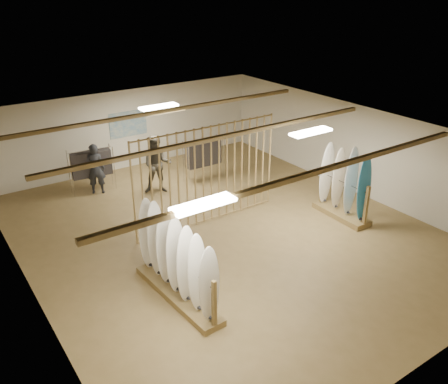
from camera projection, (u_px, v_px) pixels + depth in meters
floor at (224, 232)px, 12.91m from camera, size 12.00×12.00×0.00m
ceiling at (224, 133)px, 11.74m from camera, size 12.00×12.00×0.00m
wall_back at (128, 129)px, 16.82m from camera, size 12.00×0.00×12.00m
wall_front at (430, 305)px, 7.83m from camera, size 12.00×0.00×12.00m
wall_left at (24, 240)px, 9.74m from camera, size 0.00×12.00×12.00m
wall_right at (355, 149)px, 14.90m from camera, size 0.00×12.00×12.00m
ceiling_slats at (224, 136)px, 11.78m from camera, size 9.50×6.12×0.10m
light_panels at (224, 136)px, 11.77m from camera, size 1.20×0.35×0.06m
bamboo_partition at (207, 175)px, 12.92m from camera, size 4.45×0.05×2.78m
poster at (128, 124)px, 16.72m from camera, size 1.40×0.03×0.90m
rack_left at (177, 271)px, 10.01m from camera, size 0.68×2.79×1.94m
rack_right at (343, 194)px, 13.46m from camera, size 0.64×1.84×2.11m
clothing_rack_a at (91, 164)px, 15.00m from camera, size 1.35×0.45×1.45m
clothing_rack_b at (203, 154)px, 15.86m from camera, size 1.34×0.34×1.44m
shopper_a at (95, 166)px, 14.87m from camera, size 0.82×0.72×1.87m
shopper_b at (157, 161)px, 14.88m from camera, size 1.28×1.18×2.13m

